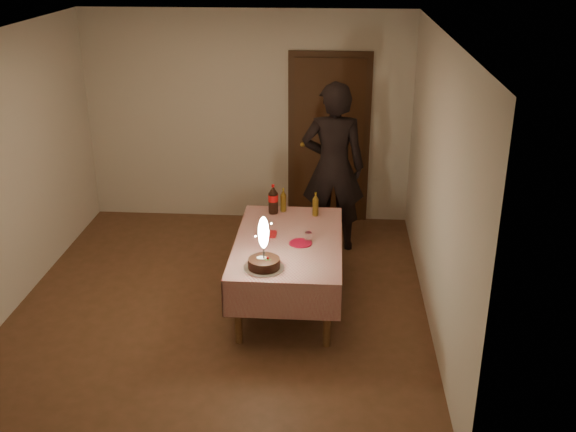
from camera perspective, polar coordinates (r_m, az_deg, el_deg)
The scene contains 12 objects.
ground at distance 6.77m, azimuth -5.58°, elevation -7.31°, with size 4.00×4.50×0.01m, color brown.
room_shell at distance 6.18m, azimuth -5.73°, elevation 6.43°, with size 4.04×4.54×2.62m.
dining_table at distance 6.48m, azimuth 0.03°, elevation -2.80°, with size 1.02×1.72×0.68m.
birthday_cake at distance 5.87m, azimuth -2.06°, elevation -3.41°, with size 0.35×0.35×0.49m.
red_plate at distance 6.37m, azimuth 1.07°, elevation -2.31°, with size 0.22×0.22×0.01m, color #B80C2A.
red_cup at distance 6.50m, azimuth -2.12°, elevation -1.35°, with size 0.08×0.08×0.10m, color #A6130B.
clear_cup at distance 6.41m, azimuth 1.73°, elevation -1.75°, with size 0.07×0.07×0.09m, color white.
napkin_stack at distance 6.55m, azimuth -1.65°, elevation -1.55°, with size 0.15×0.15×0.02m, color #A41215.
cola_bottle at distance 7.01m, azimuth -1.27°, elevation 1.41°, with size 0.10×0.10×0.32m.
amber_bottle_left at distance 7.07m, azimuth -0.40°, elevation 1.32°, with size 0.06×0.06×0.26m.
amber_bottle_right at distance 6.96m, azimuth 2.34°, elevation 0.95°, with size 0.06×0.06×0.26m.
photographer at distance 7.57m, azimuth 3.85°, elevation 4.14°, with size 0.71×0.48×1.94m.
Camera 1 is at (1.06, -5.77, 3.38)m, focal length 42.00 mm.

